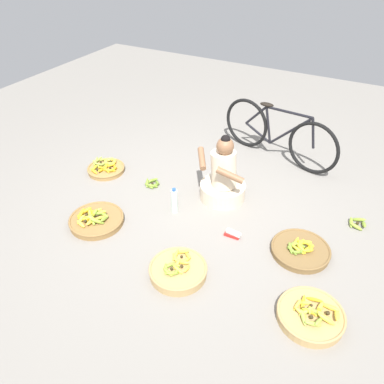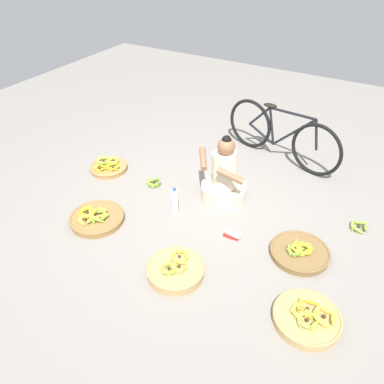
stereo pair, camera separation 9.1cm
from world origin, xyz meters
name	(u,v)px [view 2 (the right image)]	position (x,y,z in m)	size (l,w,h in m)	color
ground_plane	(201,208)	(0.00, 0.00, 0.00)	(10.00, 10.00, 0.00)	gray
vendor_woman_front	(224,179)	(0.13, 0.30, 0.26)	(0.68, 0.52, 0.81)	beige
bicycle_leaning	(281,135)	(0.38, 1.45, 0.36)	(1.66, 0.49, 0.73)	black
banana_basket_front_left	(307,318)	(1.45, -0.87, 0.05)	(0.55, 0.55, 0.16)	tan
banana_basket_back_left	(96,218)	(-0.86, -0.75, 0.05)	(0.58, 0.58, 0.15)	olive
banana_basket_near_bicycle	(300,252)	(1.17, -0.17, 0.04)	(0.57, 0.57, 0.14)	brown
banana_basket_mid_right	(176,270)	(0.27, -0.96, 0.06)	(0.53, 0.53, 0.15)	tan
banana_basket_back_right	(109,167)	(-1.41, 0.10, 0.04)	(0.47, 0.47, 0.13)	#A87F47
loose_bananas_back_center	(154,183)	(-0.72, 0.12, 0.03)	(0.20, 0.20, 0.09)	olive
loose_bananas_front_center	(359,226)	(1.60, 0.52, 0.03)	(0.19, 0.18, 0.09)	#8CAD38
water_bottle	(175,201)	(-0.23, -0.19, 0.14)	(0.08, 0.08, 0.31)	silver
packet_carton_stack	(232,235)	(0.50, -0.26, 0.03)	(0.17, 0.07, 0.06)	red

